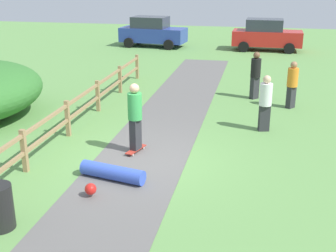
{
  "coord_description": "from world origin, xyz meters",
  "views": [
    {
      "loc": [
        2.89,
        -10.4,
        4.71
      ],
      "look_at": [
        0.73,
        -0.02,
        1.0
      ],
      "focal_mm": 47.53,
      "sensor_mm": 36.0,
      "label": 1
    }
  ],
  "objects_px": {
    "skater_fallen": "(111,174)",
    "parked_car_blue": "(152,32)",
    "skater_riding": "(135,114)",
    "bystander_orange": "(292,83)",
    "bystander_black": "(256,73)",
    "parked_car_red": "(266,35)",
    "bystander_white": "(265,101)"
  },
  "relations": [
    {
      "from": "skater_riding",
      "to": "skater_fallen",
      "type": "height_order",
      "value": "skater_riding"
    },
    {
      "from": "parked_car_blue",
      "to": "skater_riding",
      "type": "bearing_deg",
      "value": -77.8
    },
    {
      "from": "skater_riding",
      "to": "parked_car_red",
      "type": "xyz_separation_m",
      "value": [
        3.45,
        17.53,
        -0.14
      ]
    },
    {
      "from": "parked_car_blue",
      "to": "skater_fallen",
      "type": "bearing_deg",
      "value": -79.19
    },
    {
      "from": "bystander_black",
      "to": "bystander_orange",
      "type": "distance_m",
      "value": 1.65
    },
    {
      "from": "bystander_orange",
      "to": "parked_car_red",
      "type": "distance_m",
      "value": 12.36
    },
    {
      "from": "parked_car_red",
      "to": "skater_fallen",
      "type": "bearing_deg",
      "value": -100.37
    },
    {
      "from": "skater_fallen",
      "to": "bystander_orange",
      "type": "bearing_deg",
      "value": 57.7
    },
    {
      "from": "skater_riding",
      "to": "bystander_black",
      "type": "height_order",
      "value": "skater_riding"
    },
    {
      "from": "skater_riding",
      "to": "bystander_black",
      "type": "distance_m",
      "value": 6.89
    },
    {
      "from": "parked_car_red",
      "to": "parked_car_blue",
      "type": "bearing_deg",
      "value": 179.96
    },
    {
      "from": "skater_fallen",
      "to": "bystander_black",
      "type": "relative_size",
      "value": 0.91
    },
    {
      "from": "skater_fallen",
      "to": "bystander_white",
      "type": "relative_size",
      "value": 0.94
    },
    {
      "from": "bystander_white",
      "to": "skater_fallen",
      "type": "bearing_deg",
      "value": -128.93
    },
    {
      "from": "skater_fallen",
      "to": "parked_car_red",
      "type": "bearing_deg",
      "value": 79.63
    },
    {
      "from": "skater_riding",
      "to": "parked_car_red",
      "type": "relative_size",
      "value": 0.45
    },
    {
      "from": "bystander_white",
      "to": "bystander_orange",
      "type": "distance_m",
      "value": 2.85
    },
    {
      "from": "bystander_orange",
      "to": "parked_car_red",
      "type": "height_order",
      "value": "parked_car_red"
    },
    {
      "from": "skater_riding",
      "to": "bystander_orange",
      "type": "height_order",
      "value": "skater_riding"
    },
    {
      "from": "skater_fallen",
      "to": "parked_car_blue",
      "type": "xyz_separation_m",
      "value": [
        -3.7,
        19.36,
        0.76
      ]
    },
    {
      "from": "parked_car_red",
      "to": "bystander_black",
      "type": "bearing_deg",
      "value": -92.12
    },
    {
      "from": "skater_fallen",
      "to": "bystander_white",
      "type": "bearing_deg",
      "value": 51.07
    },
    {
      "from": "skater_fallen",
      "to": "parked_car_red",
      "type": "xyz_separation_m",
      "value": [
        3.54,
        19.36,
        0.76
      ]
    },
    {
      "from": "parked_car_blue",
      "to": "parked_car_red",
      "type": "xyz_separation_m",
      "value": [
        7.24,
        -0.0,
        0.0
      ]
    },
    {
      "from": "bystander_white",
      "to": "parked_car_blue",
      "type": "xyz_separation_m",
      "value": [
        -7.2,
        15.02,
        -0.01
      ]
    },
    {
      "from": "bystander_black",
      "to": "skater_fallen",
      "type": "bearing_deg",
      "value": -111.31
    },
    {
      "from": "bystander_black",
      "to": "bystander_orange",
      "type": "relative_size",
      "value": 1.07
    },
    {
      "from": "skater_fallen",
      "to": "parked_car_blue",
      "type": "height_order",
      "value": "parked_car_blue"
    },
    {
      "from": "bystander_white",
      "to": "parked_car_red",
      "type": "distance_m",
      "value": 15.02
    },
    {
      "from": "bystander_white",
      "to": "parked_car_blue",
      "type": "bearing_deg",
      "value": 115.61
    },
    {
      "from": "parked_car_red",
      "to": "bystander_orange",
      "type": "bearing_deg",
      "value": -85.83
    },
    {
      "from": "bystander_orange",
      "to": "parked_car_blue",
      "type": "height_order",
      "value": "parked_car_blue"
    }
  ]
}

